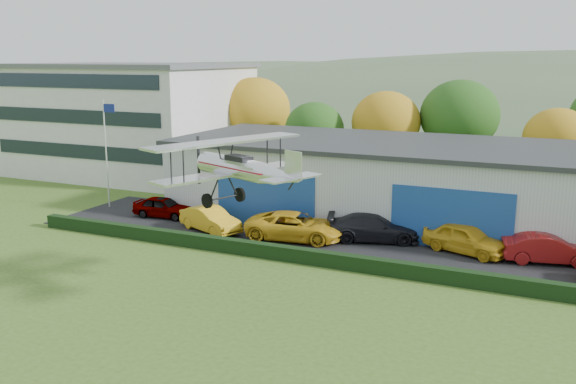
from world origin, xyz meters
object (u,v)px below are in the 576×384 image
at_px(hangar, 468,186).
at_px(car_2, 295,226).
at_px(office_block, 130,118).
at_px(flagpole, 107,144).
at_px(car_0, 163,207).
at_px(biplane, 240,166).
at_px(car_5, 549,249).
at_px(car_1, 210,219).
at_px(car_4, 466,239).
at_px(car_3, 374,228).

relative_size(hangar, car_2, 6.76).
distance_m(hangar, car_2, 12.16).
distance_m(office_block, flagpole, 15.33).
bearing_deg(office_block, car_0, -45.80).
bearing_deg(hangar, biplane, -112.38).
xyz_separation_m(car_2, car_5, (14.32, 1.61, -0.04)).
height_order(hangar, car_5, hangar).
bearing_deg(office_block, flagpole, -58.03).
distance_m(car_0, car_2, 10.63).
xyz_separation_m(office_block, car_1, (18.34, -15.58, -4.39)).
distance_m(flagpole, car_0, 6.74).
height_order(car_4, biplane, biplane).
bearing_deg(hangar, car_2, -138.22).
bearing_deg(hangar, car_1, -149.71).
bearing_deg(car_2, car_0, 74.89).
relative_size(hangar, car_4, 8.26).
distance_m(car_1, car_2, 5.71).
xyz_separation_m(office_block, biplane, (25.67, -24.83, 1.06)).
bearing_deg(car_0, biplane, -136.38).
relative_size(car_0, biplane, 0.54).
relative_size(flagpole, car_4, 1.63).
bearing_deg(car_0, car_3, -92.36).
relative_size(flagpole, biplane, 1.01).
bearing_deg(biplane, office_block, 158.35).
bearing_deg(hangar, car_3, -125.46).
bearing_deg(flagpole, office_block, 121.97).
relative_size(car_2, biplane, 0.76).
bearing_deg(car_1, biplane, -118.94).
bearing_deg(car_1, car_2, -61.85).
bearing_deg(car_1, flagpole, 98.48).
distance_m(car_4, car_5, 4.39).
height_order(car_2, car_3, car_2).
xyz_separation_m(car_3, car_4, (5.45, -0.15, 0.02)).
height_order(car_0, car_5, car_5).
xyz_separation_m(car_0, biplane, (12.20, -10.98, 5.50)).
bearing_deg(biplane, car_4, 76.27).
height_order(flagpole, car_1, flagpole).
relative_size(hangar, office_block, 1.97).
bearing_deg(biplane, car_0, 160.41).
height_order(flagpole, car_2, flagpole).
bearing_deg(car_5, car_4, 77.65).
height_order(car_3, car_5, car_3).
relative_size(car_2, car_4, 1.22).
distance_m(hangar, flagpole, 25.68).
bearing_deg(car_4, office_block, 88.46).
distance_m(car_2, car_4, 10.06).
height_order(flagpole, car_4, flagpole).
xyz_separation_m(car_3, car_5, (9.83, -0.11, -0.02)).
bearing_deg(car_1, hangar, -37.04).
bearing_deg(biplane, hangar, 90.02).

